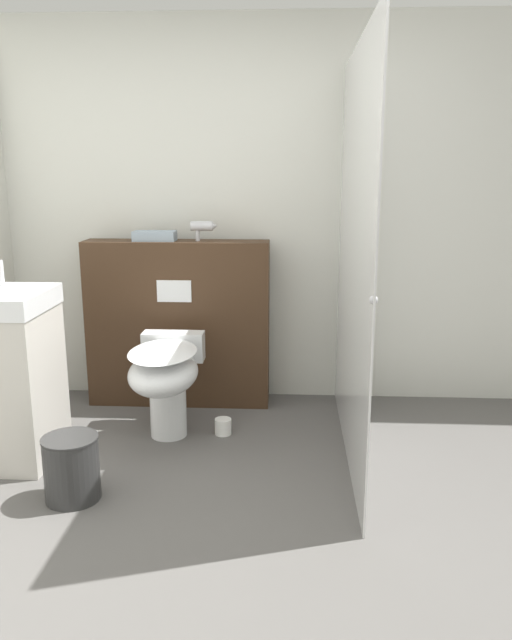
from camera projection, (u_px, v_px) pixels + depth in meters
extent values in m
plane|color=#565451|center=(189.00, 543.00, 2.64)|extent=(12.00, 12.00, 0.00)
cube|color=silver|center=(229.00, 215.00, 4.15)|extent=(8.00, 0.06, 2.50)
cube|color=#3D2819|center=(179.00, 323.00, 4.13)|extent=(1.20, 0.23, 1.10)
cube|color=white|center=(174.00, 291.00, 3.96)|extent=(0.22, 0.01, 0.14)
cube|color=silver|center=(353.00, 259.00, 3.27)|extent=(0.01, 1.75, 2.17)
sphere|color=#B2B2B7|center=(374.00, 300.00, 2.46)|extent=(0.04, 0.04, 0.04)
cylinder|color=white|center=(168.00, 403.00, 3.67)|extent=(0.21, 0.21, 0.40)
ellipsoid|color=white|center=(163.00, 373.00, 3.53)|extent=(0.39, 0.56, 0.23)
ellipsoid|color=white|center=(163.00, 352.00, 3.50)|extent=(0.38, 0.55, 0.02)
cube|color=white|center=(173.00, 346.00, 3.82)|extent=(0.37, 0.13, 0.18)
cube|color=beige|center=(0.00, 386.00, 3.34)|extent=(0.55, 0.51, 0.83)
cylinder|color=silver|center=(2.00, 273.00, 3.34)|extent=(0.02, 0.02, 0.14)
cylinder|color=#B7B7BC|center=(202.00, 226.00, 3.97)|extent=(0.14, 0.06, 0.06)
cone|color=#B7B7BC|center=(215.00, 226.00, 3.97)|extent=(0.03, 0.05, 0.05)
cylinder|color=#B7B7BC|center=(198.00, 234.00, 3.99)|extent=(0.03, 0.03, 0.09)
cube|color=#8C9EAD|center=(155.00, 236.00, 4.00)|extent=(0.27, 0.14, 0.06)
cylinder|color=white|center=(223.00, 426.00, 3.72)|extent=(0.10, 0.10, 0.10)
cylinder|color=#2D2D2D|center=(72.00, 469.00, 2.97)|extent=(0.26, 0.26, 0.30)
cylinder|color=#2D2D2D|center=(69.00, 439.00, 2.93)|extent=(0.27, 0.27, 0.01)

